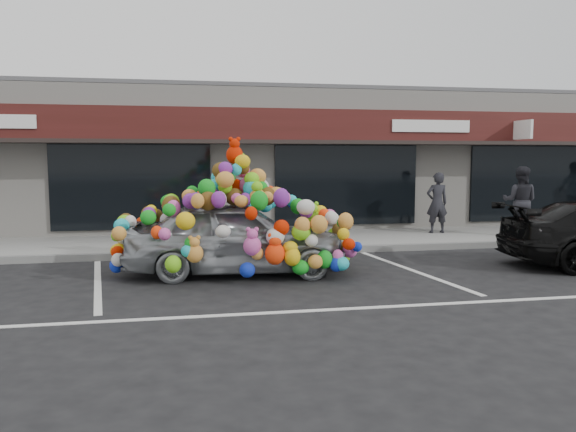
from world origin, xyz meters
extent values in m
plane|color=black|center=(0.00, 0.00, 0.00)|extent=(90.00, 90.00, 0.00)
cube|color=silver|center=(0.00, 8.50, 2.10)|extent=(24.00, 6.00, 4.20)
cube|color=#59595B|center=(0.00, 8.50, 4.25)|extent=(24.00, 6.00, 0.12)
cube|color=#3A130F|center=(0.00, 5.42, 3.15)|extent=(24.00, 0.18, 0.90)
cube|color=black|center=(0.00, 4.90, 2.65)|extent=(24.00, 1.20, 0.10)
cube|color=white|center=(8.20, 4.95, 3.05)|extent=(0.08, 0.95, 0.55)
cube|color=white|center=(5.50, 5.30, 3.15)|extent=(2.40, 0.04, 0.35)
cube|color=black|center=(-3.00, 5.47, 1.45)|extent=(4.20, 0.12, 2.30)
cube|color=black|center=(3.00, 5.47, 1.45)|extent=(4.20, 0.12, 2.30)
cube|color=black|center=(9.00, 5.47, 1.45)|extent=(4.20, 0.12, 2.30)
cube|color=gray|center=(0.00, 4.00, 0.07)|extent=(26.00, 3.00, 0.15)
cube|color=slate|center=(0.00, 2.50, 0.07)|extent=(26.00, 0.18, 0.16)
cube|color=silver|center=(-3.20, 0.20, 0.00)|extent=(0.73, 4.37, 0.01)
cube|color=silver|center=(2.80, 0.20, 0.00)|extent=(0.73, 4.37, 0.01)
cube|color=silver|center=(2.00, -2.30, 0.00)|extent=(14.00, 0.12, 0.01)
imported|color=#B7BAC3|center=(-0.67, 0.54, 0.72)|extent=(2.03, 4.33, 1.43)
ellipsoid|color=#EF1100|center=(-0.67, 0.54, 1.97)|extent=(1.41, 1.86, 1.07)
sphere|color=#F7FF1E|center=(0.80, 0.39, 1.04)|extent=(0.34, 0.34, 0.34)
sphere|color=#2320C5|center=(-0.07, -0.39, 0.55)|extent=(0.36, 0.36, 0.36)
sphere|color=#1AA717|center=(-1.47, 1.45, 0.60)|extent=(0.30, 0.30, 0.30)
sphere|color=#E15DB3|center=(-0.67, 0.54, 2.46)|extent=(0.32, 0.32, 0.32)
sphere|color=#FF471C|center=(-1.93, 0.64, 1.05)|extent=(0.30, 0.30, 0.30)
imported|color=#24242A|center=(5.27, 4.30, 0.99)|extent=(0.63, 0.43, 1.68)
imported|color=black|center=(7.23, 3.42, 1.08)|extent=(1.14, 1.10, 1.86)
camera|label=1|loc=(-1.69, -10.14, 2.25)|focal=35.00mm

